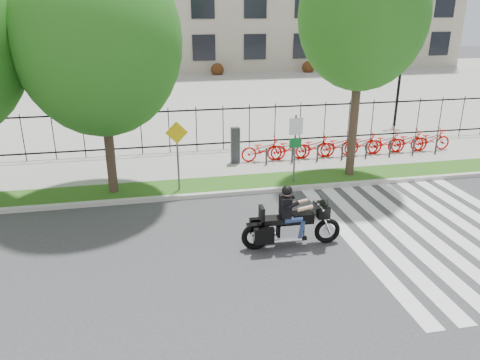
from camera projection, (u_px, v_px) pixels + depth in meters
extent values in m
plane|color=#343436|center=(279.00, 249.00, 12.85)|extent=(120.00, 120.00, 0.00)
cube|color=#B3B1A8|center=(247.00, 192.00, 16.59)|extent=(60.00, 0.20, 0.15)
cube|color=#1F4E13|center=(242.00, 184.00, 17.37)|extent=(60.00, 1.50, 0.15)
cube|color=gray|center=(230.00, 163.00, 19.66)|extent=(60.00, 3.50, 0.15)
cube|color=gray|center=(189.00, 92.00, 35.78)|extent=(80.00, 34.00, 0.10)
cylinder|color=black|center=(398.00, 91.00, 25.03)|extent=(0.14, 0.14, 4.00)
cylinder|color=black|center=(403.00, 54.00, 24.37)|extent=(0.06, 0.70, 0.70)
sphere|color=white|center=(397.00, 52.00, 24.27)|extent=(0.36, 0.36, 0.36)
sphere|color=white|center=(409.00, 52.00, 24.40)|extent=(0.36, 0.36, 0.36)
cylinder|color=#35281D|center=(109.00, 143.00, 15.86)|extent=(0.32, 0.32, 3.51)
ellipsoid|color=#1C6016|center=(99.00, 41.00, 14.69)|extent=(5.28, 5.28, 6.07)
cylinder|color=#35281D|center=(354.00, 118.00, 17.35)|extent=(0.32, 0.32, 4.46)
ellipsoid|color=#1C6016|center=(363.00, 16.00, 16.10)|extent=(4.48, 4.48, 5.16)
cube|color=#2D2D33|center=(235.00, 145.00, 19.18)|extent=(0.35, 0.25, 1.50)
imported|color=#CA0600|center=(264.00, 150.00, 19.49)|extent=(1.89, 0.66, 0.99)
cylinder|color=#2D2D33|center=(266.00, 156.00, 19.08)|extent=(0.08, 0.08, 0.70)
imported|color=#CA0600|center=(289.00, 148.00, 19.69)|extent=(1.89, 0.66, 0.99)
cylinder|color=#2D2D33|center=(292.00, 155.00, 19.29)|extent=(0.08, 0.08, 0.70)
imported|color=#CA0600|center=(314.00, 147.00, 19.90)|extent=(1.89, 0.66, 0.99)
cylinder|color=#2D2D33|center=(318.00, 153.00, 19.49)|extent=(0.08, 0.08, 0.70)
imported|color=#CA0600|center=(338.00, 145.00, 20.10)|extent=(1.89, 0.66, 0.99)
cylinder|color=#2D2D33|center=(342.00, 152.00, 19.70)|extent=(0.08, 0.08, 0.70)
imported|color=#CA0600|center=(362.00, 144.00, 20.31)|extent=(1.89, 0.66, 0.99)
cylinder|color=#2D2D33|center=(366.00, 150.00, 19.90)|extent=(0.08, 0.08, 0.70)
imported|color=#CA0600|center=(385.00, 142.00, 20.52)|extent=(1.89, 0.66, 0.99)
cylinder|color=#2D2D33|center=(390.00, 149.00, 20.11)|extent=(0.08, 0.08, 0.70)
imported|color=#CA0600|center=(408.00, 141.00, 20.72)|extent=(1.89, 0.66, 0.99)
cylinder|color=#2D2D33|center=(413.00, 147.00, 20.31)|extent=(0.08, 0.08, 0.70)
imported|color=#CA0600|center=(430.00, 140.00, 20.93)|extent=(1.89, 0.66, 0.99)
cylinder|color=#2D2D33|center=(436.00, 146.00, 20.52)|extent=(0.08, 0.08, 0.70)
cylinder|color=#59595B|center=(295.00, 149.00, 16.93)|extent=(0.07, 0.07, 2.50)
cube|color=white|center=(296.00, 127.00, 16.60)|extent=(0.50, 0.03, 0.60)
cube|color=#0C6626|center=(295.00, 143.00, 16.81)|extent=(0.45, 0.03, 0.35)
cylinder|color=#59595B|center=(178.00, 158.00, 16.16)|extent=(0.07, 0.07, 2.40)
cube|color=yellow|center=(177.00, 133.00, 15.81)|extent=(0.78, 0.03, 0.78)
torus|color=black|center=(327.00, 231.00, 13.09)|extent=(0.75, 0.16, 0.75)
torus|color=black|center=(256.00, 237.00, 12.76)|extent=(0.79, 0.18, 0.79)
cube|color=black|center=(321.00, 210.00, 12.82)|extent=(0.34, 0.60, 0.32)
cube|color=#26262B|center=(324.00, 201.00, 12.74)|extent=(0.18, 0.54, 0.33)
cube|color=silver|center=(290.00, 230.00, 12.87)|extent=(0.66, 0.39, 0.43)
cube|color=black|center=(302.00, 217.00, 12.80)|extent=(0.60, 0.38, 0.28)
cube|color=black|center=(277.00, 220.00, 12.69)|extent=(0.77, 0.41, 0.15)
cube|color=black|center=(262.00, 213.00, 12.54)|extent=(0.12, 0.37, 0.37)
cube|color=black|center=(264.00, 236.00, 12.42)|extent=(0.54, 0.19, 0.43)
cube|color=black|center=(259.00, 225.00, 13.02)|extent=(0.54, 0.19, 0.43)
cube|color=black|center=(285.00, 206.00, 12.59)|extent=(0.27, 0.44, 0.56)
sphere|color=tan|center=(287.00, 192.00, 12.45)|extent=(0.25, 0.25, 0.25)
sphere|color=black|center=(287.00, 191.00, 12.44)|extent=(0.29, 0.29, 0.29)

